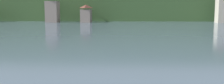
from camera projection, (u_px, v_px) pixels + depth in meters
name	position (u px, v px, depth m)	size (l,w,h in m)	color
wooded_hillside	(80.00, 3.00, 118.17)	(352.00, 45.86, 34.96)	#38562D
shore_building_westcentral	(52.00, 9.00, 87.10)	(3.98, 5.02, 8.72)	gray
shore_building_central	(86.00, 14.00, 87.41)	(3.30, 6.20, 5.69)	gray
shore_building_eastcentral	(224.00, 9.00, 84.22)	(4.64, 3.62, 9.00)	#BCB29E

